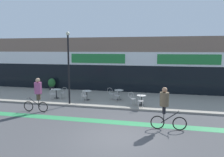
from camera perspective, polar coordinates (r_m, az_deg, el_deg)
The scene contains 19 objects.
ground_plane at distance 10.26m, azimuth 1.71°, elevation -15.09°, with size 120.00×120.00×0.00m, color #424244.
sidewalk_slab at distance 17.09m, azimuth 6.49°, elevation -5.60°, with size 40.00×5.50×0.12m, color gray.
storefront_facade at distance 21.37m, azimuth 8.03°, elevation 3.69°, with size 40.00×4.06×5.04m.
bike_lane_stripe at distance 12.06m, azimuth 3.57°, elevation -11.54°, with size 36.00×0.70×0.01m, color #2D844C.
bistro_table_0 at distance 17.81m, azimuth -14.35°, elevation -3.37°, with size 0.74×0.74×0.71m.
bistro_table_1 at distance 16.75m, azimuth -6.60°, elevation -3.87°, with size 0.74×0.74×0.71m.
bistro_table_2 at distance 16.73m, azimuth 1.82°, elevation -3.75°, with size 0.69×0.69×0.75m.
bistro_table_3 at distance 15.22m, azimuth 7.66°, elevation -5.13°, with size 0.62×0.62×0.70m.
cafe_chair_0_near at distance 17.26m, azimuth -15.28°, elevation -3.73°, with size 0.44×0.59×0.90m.
cafe_chair_0_side at distance 17.54m, azimuth -12.52°, elevation -3.46°, with size 0.60×0.45×0.90m.
cafe_chair_1_near at distance 16.17m, azimuth -7.34°, elevation -4.28°, with size 0.41×0.58×0.90m.
cafe_chair_2_near at distance 16.14m, azimuth 1.35°, elevation -4.24°, with size 0.45×0.60×0.90m.
cafe_chair_2_side at distance 16.86m, azimuth -0.28°, elevation -3.73°, with size 0.60×0.45×0.90m.
cafe_chair_3_near at distance 14.61m, azimuth 7.47°, elevation -5.58°, with size 0.45×0.60×0.90m.
cafe_chair_3_side at distance 15.28m, azimuth 5.32°, elevation -4.95°, with size 0.57×0.40×0.90m.
planter_pot at distance 21.68m, azimuth -15.47°, elevation -1.26°, with size 0.71×0.71×1.08m.
lamp_post at distance 15.48m, azimuth -11.29°, elevation 4.10°, with size 0.26×0.26×5.05m.
cyclist_0 at distance 14.57m, azimuth -18.86°, elevation -3.28°, with size 1.67×0.50×2.18m.
cyclist_1 at distance 11.10m, azimuth 13.77°, elevation -6.80°, with size 1.76×0.50×2.13m.
Camera 1 is at (1.83, -9.28, 3.97)m, focal length 35.00 mm.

